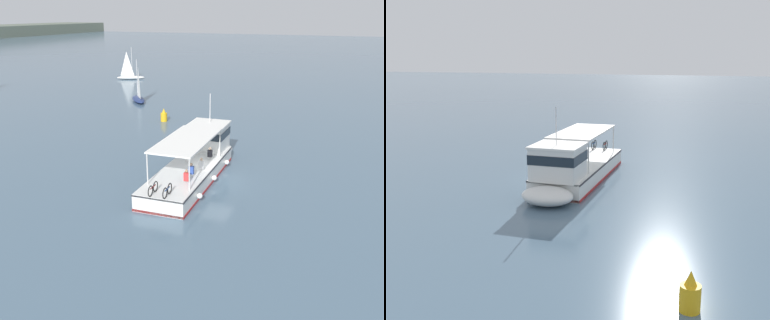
# 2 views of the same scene
# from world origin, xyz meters

# --- Properties ---
(ground_plane) EXTENTS (400.00, 400.00, 0.00)m
(ground_plane) POSITION_xyz_m (0.00, 0.00, 0.00)
(ground_plane) COLOR slate
(ferry_main) EXTENTS (12.97, 4.03, 5.32)m
(ferry_main) POSITION_xyz_m (0.58, 1.54, 1.02)
(ferry_main) COLOR white
(ferry_main) RESTS_ON ground
(channel_buoy) EXTENTS (0.70, 0.70, 1.40)m
(channel_buoy) POSITION_xyz_m (13.49, 10.57, 0.57)
(channel_buoy) COLOR gold
(channel_buoy) RESTS_ON ground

